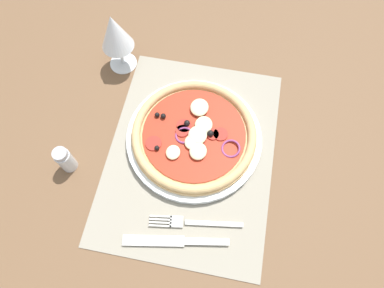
# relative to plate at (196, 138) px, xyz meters

# --- Properties ---
(ground_plane) EXTENTS (1.90, 1.40, 0.02)m
(ground_plane) POSITION_rel_plate_xyz_m (-0.03, 0.00, -0.02)
(ground_plane) COLOR brown
(placemat) EXTENTS (0.46, 0.34, 0.00)m
(placemat) POSITION_rel_plate_xyz_m (-0.03, 0.00, -0.01)
(placemat) COLOR gray
(placemat) RESTS_ON ground_plane
(plate) EXTENTS (0.29, 0.29, 0.01)m
(plate) POSITION_rel_plate_xyz_m (0.00, 0.00, 0.00)
(plate) COLOR white
(plate) RESTS_ON placemat
(pizza) EXTENTS (0.26, 0.26, 0.03)m
(pizza) POSITION_rel_plate_xyz_m (0.00, 0.00, 0.02)
(pizza) COLOR tan
(pizza) RESTS_ON plate
(fork) EXTENTS (0.04, 0.18, 0.00)m
(fork) POSITION_rel_plate_xyz_m (-0.18, -0.02, -0.00)
(fork) COLOR silver
(fork) RESTS_ON placemat
(knife) EXTENTS (0.05, 0.20, 0.01)m
(knife) POSITION_rel_plate_xyz_m (-0.22, -0.00, -0.00)
(knife) COLOR silver
(knife) RESTS_ON placemat
(wine_glass) EXTENTS (0.07, 0.07, 0.15)m
(wine_glass) POSITION_rel_plate_xyz_m (0.17, 0.21, 0.09)
(wine_glass) COLOR silver
(wine_glass) RESTS_ON ground_plane
(pepper_shaker) EXTENTS (0.03, 0.03, 0.07)m
(pepper_shaker) POSITION_rel_plate_xyz_m (-0.11, 0.25, 0.02)
(pepper_shaker) COLOR silver
(pepper_shaker) RESTS_ON ground_plane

